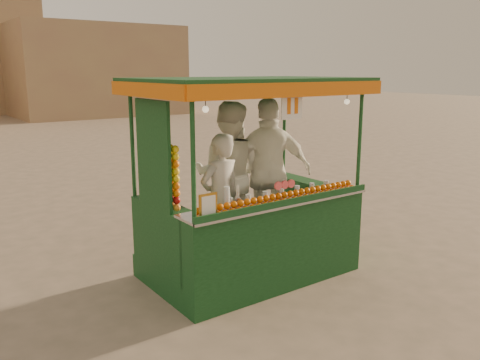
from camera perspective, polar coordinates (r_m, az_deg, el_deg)
ground at (r=6.23m, az=-0.49°, el=-11.68°), size 90.00×90.00×0.00m
building_right at (r=30.43m, az=-16.31°, el=11.97°), size 9.00×6.00×5.00m
juice_cart at (r=6.12m, az=1.04°, el=-4.17°), size 2.72×1.76×2.47m
vendor_left at (r=5.90m, az=-2.27°, el=-2.12°), size 0.60×0.43×1.56m
vendor_middle at (r=6.41m, az=-1.32°, el=0.62°), size 1.16×1.15×1.89m
vendor_right at (r=6.46m, az=3.39°, el=0.87°), size 1.23×0.88×1.93m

